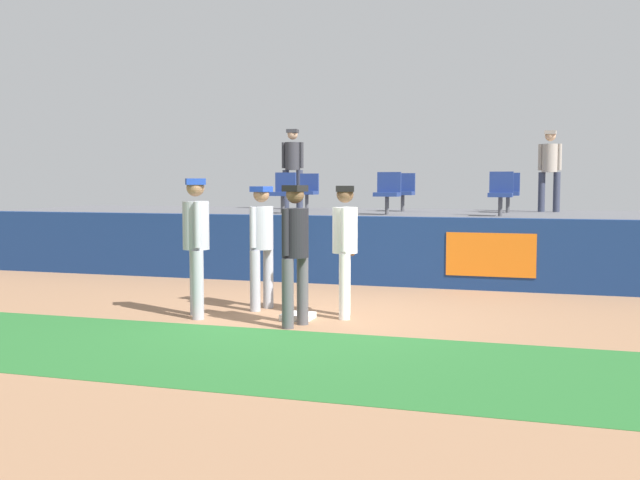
{
  "coord_description": "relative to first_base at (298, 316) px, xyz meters",
  "views": [
    {
      "loc": [
        3.2,
        -9.53,
        1.84
      ],
      "look_at": [
        -0.06,
        0.88,
        1.0
      ],
      "focal_mm": 41.87,
      "sensor_mm": 36.0,
      "label": 1
    }
  ],
  "objects": [
    {
      "name": "player_runner_visitor",
      "position": [
        -0.75,
        0.57,
        1.0
      ],
      "size": [
        0.41,
        0.49,
        1.79
      ],
      "rotation": [
        0.0,
        0.0,
        -1.83
      ],
      "color": "#9EA3AD",
      "rests_on": "ground_plane"
    },
    {
      "name": "bleacher_platform",
      "position": [
        0.06,
        6.15,
        0.57
      ],
      "size": [
        18.0,
        4.8,
        1.21
      ],
      "primitive_type": "cube",
      "color": "#59595E",
      "rests_on": "ground_plane"
    },
    {
      "name": "field_wall",
      "position": [
        0.07,
        3.58,
        0.58
      ],
      "size": [
        18.0,
        0.26,
        1.24
      ],
      "color": "navy",
      "rests_on": "ground_plane"
    },
    {
      "name": "seat_front_center",
      "position": [
        0.14,
        5.02,
        1.64
      ],
      "size": [
        0.47,
        0.44,
        0.84
      ],
      "color": "#4C4C51",
      "rests_on": "bleacher_platform"
    },
    {
      "name": "seat_back_left",
      "position": [
        -2.11,
        6.82,
        1.64
      ],
      "size": [
        0.44,
        0.44,
        0.84
      ],
      "color": "#4C4C51",
      "rests_on": "bleacher_platform"
    },
    {
      "name": "seat_back_center",
      "position": [
        0.11,
        6.82,
        1.64
      ],
      "size": [
        0.47,
        0.44,
        0.84
      ],
      "color": "#4C4C51",
      "rests_on": "bleacher_platform"
    },
    {
      "name": "spectator_hooded",
      "position": [
        3.17,
        7.39,
        2.18
      ],
      "size": [
        0.49,
        0.35,
        1.74
      ],
      "rotation": [
        0.0,
        0.0,
        3.07
      ],
      "color": "#33384C",
      "rests_on": "bleacher_platform"
    },
    {
      "name": "first_base",
      "position": [
        0.0,
        0.0,
        0.0
      ],
      "size": [
        0.4,
        0.4,
        0.08
      ],
      "primitive_type": "cube",
      "color": "white",
      "rests_on": "ground_plane"
    },
    {
      "name": "grass_foreground_strip",
      "position": [
        0.06,
        -2.16,
        -0.04
      ],
      "size": [
        18.0,
        2.8,
        0.01
      ],
      "primitive_type": "cube",
      "color": "#26662B",
      "rests_on": "ground_plane"
    },
    {
      "name": "seat_front_right",
      "position": [
        2.31,
        5.02,
        1.64
      ],
      "size": [
        0.44,
        0.44,
        0.84
      ],
      "color": "#4C4C51",
      "rests_on": "bleacher_platform"
    },
    {
      "name": "player_coach_visitor",
      "position": [
        -1.37,
        -0.26,
        1.06
      ],
      "size": [
        0.5,
        0.5,
        1.9
      ],
      "rotation": [
        0.0,
        0.0,
        -1.01
      ],
      "color": "#9EA3AD",
      "rests_on": "ground_plane"
    },
    {
      "name": "ground_plane",
      "position": [
        0.06,
        0.12,
        -0.04
      ],
      "size": [
        60.0,
        60.0,
        0.0
      ],
      "primitive_type": "plane",
      "color": "#936B4C"
    },
    {
      "name": "player_umpire",
      "position": [
        0.13,
        -0.49,
        1.01
      ],
      "size": [
        0.43,
        0.49,
        1.81
      ],
      "rotation": [
        0.0,
        0.0,
        -1.86
      ],
      "color": "#4C4C51",
      "rests_on": "ground_plane"
    },
    {
      "name": "seat_back_right",
      "position": [
        2.35,
        6.82,
        1.64
      ],
      "size": [
        0.46,
        0.44,
        0.84
      ],
      "color": "#4C4C51",
      "rests_on": "bleacher_platform"
    },
    {
      "name": "seat_front_left",
      "position": [
        -2.04,
        5.02,
        1.64
      ],
      "size": [
        0.44,
        0.44,
        0.84
      ],
      "color": "#4C4C51",
      "rests_on": "bleacher_platform"
    },
    {
      "name": "player_fielder_home",
      "position": [
        0.57,
        0.34,
        1.0
      ],
      "size": [
        0.41,
        0.58,
        1.8
      ],
      "rotation": [
        0.0,
        0.0,
        -1.33
      ],
      "color": "white",
      "rests_on": "ground_plane"
    },
    {
      "name": "spectator_capped",
      "position": [
        -2.68,
        7.41,
        2.27
      ],
      "size": [
        0.53,
        0.39,
        1.89
      ],
      "rotation": [
        0.0,
        0.0,
        3.24
      ],
      "color": "#33384C",
      "rests_on": "bleacher_platform"
    }
  ]
}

